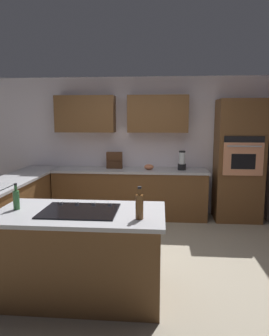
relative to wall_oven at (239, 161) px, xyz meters
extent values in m
plane|color=#9E937F|center=(1.85, 1.72, -1.08)|extent=(14.00, 14.00, 0.00)
cube|color=silver|center=(1.85, -0.38, 0.22)|extent=(6.00, 0.10, 2.60)
cube|color=brown|center=(1.45, -0.16, 0.83)|extent=(1.10, 0.34, 0.67)
cube|color=brown|center=(2.80, -0.16, 0.83)|extent=(1.10, 0.34, 0.67)
cube|color=brown|center=(1.95, 0.00, -0.65)|extent=(2.80, 0.60, 0.86)
cube|color=#B2B2B7|center=(1.95, 0.00, -0.20)|extent=(2.84, 0.64, 0.04)
cube|color=brown|center=(3.67, 1.17, -0.65)|extent=(0.60, 2.90, 0.86)
cube|color=#B2B2B7|center=(3.67, 1.17, -0.20)|extent=(0.64, 2.94, 0.04)
cube|color=brown|center=(2.20, 2.67, -0.65)|extent=(1.63, 0.83, 0.86)
cube|color=#B2B2B7|center=(2.20, 2.67, -0.20)|extent=(1.71, 0.91, 0.04)
cube|color=brown|center=(0.00, 0.00, 0.00)|extent=(0.80, 0.60, 2.16)
cube|color=tan|center=(0.00, 0.31, 0.07)|extent=(0.66, 0.03, 0.56)
cube|color=black|center=(0.00, 0.32, 0.03)|extent=(0.40, 0.01, 0.26)
cube|color=black|center=(0.00, 0.31, 0.40)|extent=(0.66, 0.02, 0.11)
cylinder|color=silver|center=(0.00, 0.35, 0.29)|extent=(0.56, 0.02, 0.02)
cube|color=black|center=(2.20, 2.67, -0.17)|extent=(0.76, 0.56, 0.01)
cylinder|color=#B2B2B7|center=(1.93, 2.44, -0.16)|extent=(0.04, 0.04, 0.02)
cylinder|color=#B2B2B7|center=(2.11, 2.44, -0.16)|extent=(0.04, 0.04, 0.02)
cylinder|color=#B2B2B7|center=(2.29, 2.44, -0.16)|extent=(0.04, 0.04, 0.02)
cylinder|color=#B2B2B7|center=(2.47, 2.44, -0.16)|extent=(0.04, 0.04, 0.02)
cylinder|color=black|center=(1.00, -0.01, -0.13)|extent=(0.15, 0.15, 0.11)
cylinder|color=silver|center=(1.00, -0.01, 0.03)|extent=(0.11, 0.11, 0.21)
cylinder|color=black|center=(1.00, -0.01, 0.15)|extent=(0.12, 0.12, 0.03)
ellipsoid|color=#CC724C|center=(1.60, -0.01, -0.13)|extent=(0.17, 0.17, 0.10)
cube|color=#472B19|center=(2.25, -0.08, -0.03)|extent=(0.29, 0.10, 0.31)
cube|color=#472B19|center=(2.25, -0.03, -0.03)|extent=(0.28, 0.02, 0.02)
cylinder|color=#336B38|center=(2.86, 2.65, -0.08)|extent=(0.06, 0.06, 0.19)
cylinder|color=#336B38|center=(2.86, 2.65, 0.04)|extent=(0.03, 0.03, 0.06)
cylinder|color=black|center=(2.86, 2.65, 0.08)|extent=(0.03, 0.03, 0.02)
cylinder|color=brown|center=(1.58, 2.86, -0.07)|extent=(0.07, 0.07, 0.23)
cylinder|color=brown|center=(1.58, 2.86, 0.08)|extent=(0.03, 0.03, 0.06)
cylinder|color=black|center=(1.58, 2.86, 0.12)|extent=(0.04, 0.04, 0.02)
camera|label=1|loc=(1.39, 5.65, 0.74)|focal=33.33mm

